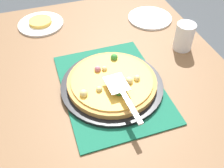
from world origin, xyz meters
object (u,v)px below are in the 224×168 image
object	(u,v)px
plate_side	(150,18)
served_slice_left	(40,22)
cup_near	(184,37)
pizza_server	(123,93)
pizza	(112,81)
plate_near_left	(41,24)
pizza_pan	(112,85)

from	to	relation	value
plate_side	served_slice_left	size ratio (longest dim) A/B	2.00
cup_near	pizza_server	distance (m)	0.43
pizza	served_slice_left	world-z (taller)	pizza
plate_near_left	served_slice_left	distance (m)	0.01
pizza_pan	plate_side	size ratio (longest dim) A/B	1.73
served_slice_left	cup_near	bearing A→B (deg)	55.72
pizza	cup_near	xyz separation A→B (m)	(-0.14, 0.37, 0.03)
plate_near_left	plate_side	size ratio (longest dim) A/B	1.00
pizza	plate_side	size ratio (longest dim) A/B	1.50
plate_side	pizza_server	bearing A→B (deg)	-33.51
plate_side	plate_near_left	bearing A→B (deg)	-102.59
plate_side	pizza_server	size ratio (longest dim) A/B	0.95
pizza	served_slice_left	size ratio (longest dim) A/B	3.00
pizza	plate_side	bearing A→B (deg)	140.12
pizza	plate_near_left	size ratio (longest dim) A/B	1.50
pizza	plate_near_left	distance (m)	0.56
pizza	served_slice_left	distance (m)	0.56
pizza_pan	pizza_server	world-z (taller)	pizza_server
plate_side	pizza_server	distance (m)	0.60
cup_near	pizza_pan	bearing A→B (deg)	-69.87
pizza	cup_near	distance (m)	0.40
pizza	pizza_server	xyz separation A→B (m)	(0.10, 0.01, 0.04)
plate_side	served_slice_left	bearing A→B (deg)	-102.59
plate_near_left	pizza	bearing A→B (deg)	20.59
served_slice_left	pizza	bearing A→B (deg)	20.59
plate_near_left	pizza_server	xyz separation A→B (m)	(0.62, 0.20, 0.07)
pizza_pan	served_slice_left	world-z (taller)	served_slice_left
cup_near	pizza_server	world-z (taller)	cup_near
plate_near_left	served_slice_left	xyz separation A→B (m)	(0.00, 0.00, 0.01)
pizza	plate_side	world-z (taller)	pizza
pizza_pan	cup_near	world-z (taller)	cup_near
pizza_server	cup_near	bearing A→B (deg)	122.61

